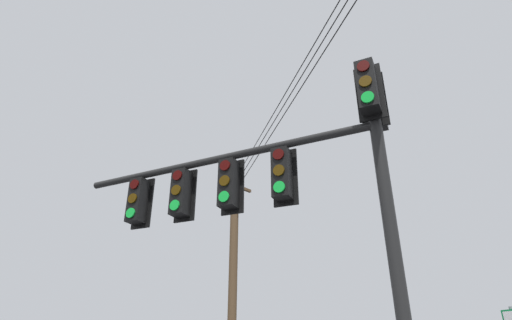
{
  "coord_description": "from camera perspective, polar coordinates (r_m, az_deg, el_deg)",
  "views": [
    {
      "loc": [
        0.58,
        -6.63,
        2.2
      ],
      "look_at": [
        -2.86,
        -0.95,
        5.38
      ],
      "focal_mm": 28.82,
      "sensor_mm": 36.0,
      "label": 1
    }
  ],
  "objects": [
    {
      "name": "signal_mast_assembly",
      "position": [
        6.98,
        3.2,
        -3.52
      ],
      "size": [
        6.22,
        1.14,
        6.63
      ],
      "color": "black",
      "rests_on": "ground"
    },
    {
      "name": "utility_pole_wooden",
      "position": [
        17.06,
        -3.21,
        -15.77
      ],
      "size": [
        0.51,
        1.92,
        10.04
      ],
      "color": "#4C3823",
      "rests_on": "ground"
    }
  ]
}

